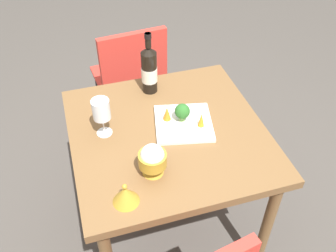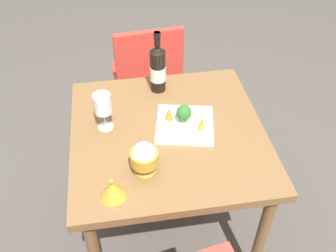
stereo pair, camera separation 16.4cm
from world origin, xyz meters
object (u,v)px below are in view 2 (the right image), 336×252
at_px(wine_glass, 103,105).
at_px(carrot_garnish_left, 169,113).
at_px(rice_bowl, 144,157).
at_px(chair_near_window, 148,72).
at_px(rice_bowl_lid, 113,189).
at_px(serving_plate, 185,125).
at_px(carrot_garnish_right, 202,123).
at_px(wine_bottle, 158,68).
at_px(broccoli_floret, 184,113).

distance_m(wine_glass, carrot_garnish_left, 0.29).
distance_m(wine_glass, rice_bowl, 0.32).
height_order(chair_near_window, rice_bowl, rice_bowl).
bearing_deg(rice_bowl_lid, wine_glass, 92.09).
relative_size(serving_plate, carrot_garnish_right, 4.32).
bearing_deg(rice_bowl, carrot_garnish_right, 34.65).
height_order(rice_bowl, carrot_garnish_left, rice_bowl).
xyz_separation_m(wine_bottle, serving_plate, (0.08, -0.29, -0.11)).
xyz_separation_m(rice_bowl, broccoli_floret, (0.20, 0.24, -0.01)).
bearing_deg(wine_bottle, carrot_garnish_right, -66.76).
bearing_deg(chair_near_window, rice_bowl_lid, -108.04).
xyz_separation_m(broccoli_floret, carrot_garnish_right, (0.07, -0.06, -0.02)).
xyz_separation_m(wine_glass, serving_plate, (0.35, -0.05, -0.12)).
bearing_deg(rice_bowl_lid, carrot_garnish_right, 36.15).
xyz_separation_m(broccoli_floret, carrot_garnish_left, (-0.06, 0.03, -0.02)).
bearing_deg(rice_bowl_lid, broccoli_floret, 46.58).
xyz_separation_m(chair_near_window, rice_bowl, (-0.12, -0.97, 0.28)).
bearing_deg(wine_glass, rice_bowl, -62.63).
distance_m(rice_bowl, serving_plate, 0.31).
distance_m(carrot_garnish_left, carrot_garnish_right, 0.16).
bearing_deg(rice_bowl, carrot_garnish_left, 62.92).
bearing_deg(rice_bowl_lid, chair_near_window, 77.09).
bearing_deg(carrot_garnish_left, serving_plate, -31.61).
bearing_deg(chair_near_window, broccoli_floret, -88.54).
xyz_separation_m(chair_near_window, rice_bowl_lid, (-0.25, -1.08, 0.24)).
xyz_separation_m(rice_bowl_lid, carrot_garnish_left, (0.27, 0.38, 0.01)).
relative_size(serving_plate, carrot_garnish_left, 4.42).
height_order(wine_bottle, rice_bowl_lid, wine_bottle).
distance_m(rice_bowl, rice_bowl_lid, 0.17).
distance_m(chair_near_window, carrot_garnish_right, 0.84).
height_order(wine_bottle, serving_plate, wine_bottle).
bearing_deg(carrot_garnish_right, chair_near_window, 100.90).
bearing_deg(serving_plate, wine_bottle, 105.21).
distance_m(wine_glass, carrot_garnish_right, 0.43).
bearing_deg(serving_plate, chair_near_window, 96.65).
height_order(wine_bottle, carrot_garnish_left, wine_bottle).
bearing_deg(wine_bottle, chair_near_window, 90.97).
bearing_deg(wine_glass, wine_bottle, 42.06).
distance_m(rice_bowl, carrot_garnish_right, 0.33).
bearing_deg(carrot_garnish_right, wine_bottle, 113.24).
bearing_deg(carrot_garnish_left, wine_bottle, 93.16).
distance_m(wine_bottle, rice_bowl, 0.54).
relative_size(rice_bowl, serving_plate, 0.48).
relative_size(chair_near_window, broccoli_floret, 9.91).
bearing_deg(serving_plate, rice_bowl_lid, -134.77).
height_order(wine_glass, serving_plate, wine_glass).
distance_m(chair_near_window, broccoli_floret, 0.78).
height_order(rice_bowl_lid, broccoli_floret, broccoli_floret).
distance_m(chair_near_window, serving_plate, 0.78).
distance_m(serving_plate, carrot_garnish_right, 0.09).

